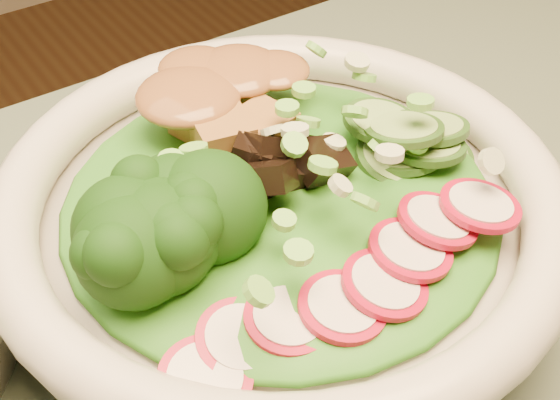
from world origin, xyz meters
TOP-DOWN VIEW (x-y plane):
  - salad_bowl at (-0.22, 0.13)m, footprint 0.31×0.31m
  - lettuce_bed at (-0.22, 0.13)m, footprint 0.23×0.23m
  - broccoli_florets at (-0.29, 0.13)m, footprint 0.12×0.11m
  - radish_slices at (-0.21, 0.06)m, footprint 0.13×0.09m
  - cucumber_slices at (-0.14, 0.13)m, footprint 0.11×0.11m
  - mushroom_heap at (-0.22, 0.15)m, footprint 0.11×0.11m
  - tofu_cubes at (-0.21, 0.21)m, footprint 0.12×0.11m
  - peanut_sauce at (-0.21, 0.21)m, footprint 0.08×0.06m
  - scallion_garnish at (-0.22, 0.13)m, footprint 0.22×0.22m

SIDE VIEW (x-z plane):
  - salad_bowl at x=-0.22m, z-range 0.75..0.84m
  - lettuce_bed at x=-0.22m, z-range 0.80..0.83m
  - radish_slices at x=-0.21m, z-range 0.81..0.83m
  - cucumber_slices at x=-0.14m, z-range 0.81..0.85m
  - tofu_cubes at x=-0.21m, z-range 0.81..0.85m
  - mushroom_heap at x=-0.22m, z-range 0.81..0.86m
  - broccoli_florets at x=-0.29m, z-range 0.81..0.86m
  - scallion_garnish at x=-0.22m, z-range 0.83..0.86m
  - peanut_sauce at x=-0.21m, z-range 0.84..0.86m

